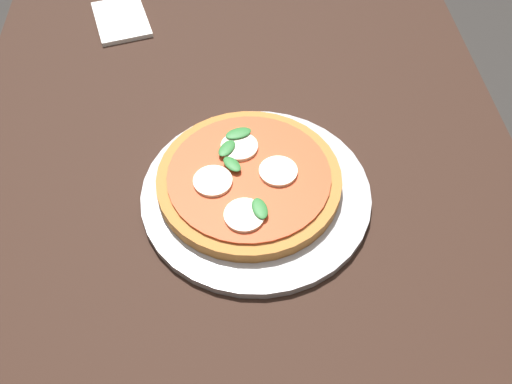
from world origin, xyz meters
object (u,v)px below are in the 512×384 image
object	(u,v)px
serving_tray	(256,194)
pizza	(249,179)
dining_table	(243,230)
napkin	(121,19)

from	to	relation	value
serving_tray	pizza	world-z (taller)	pizza
serving_tray	pizza	bearing A→B (deg)	33.93
pizza	dining_table	bearing A→B (deg)	94.60
serving_tray	pizza	xyz separation A→B (m)	(0.01, 0.01, 0.02)
serving_tray	napkin	world-z (taller)	serving_tray
dining_table	serving_tray	size ratio (longest dim) A/B	4.60
pizza	napkin	world-z (taller)	pizza
dining_table	napkin	bearing A→B (deg)	25.73
serving_tray	napkin	distance (m)	0.47
dining_table	serving_tray	xyz separation A→B (m)	(-0.01, -0.02, 0.10)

